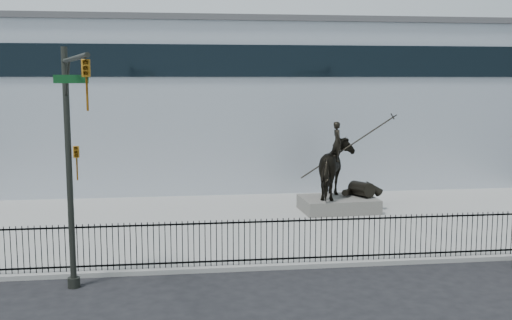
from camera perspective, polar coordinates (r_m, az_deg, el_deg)
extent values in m
plane|color=black|center=(18.78, 4.96, -11.26)|extent=(120.00, 120.00, 0.00)
cube|color=gray|center=(25.37, 1.57, -6.01)|extent=(30.00, 12.00, 0.15)
cube|color=silver|center=(37.57, -1.51, 5.29)|extent=(44.00, 14.00, 9.00)
cube|color=black|center=(19.85, 4.19, -9.29)|extent=(22.00, 0.05, 0.05)
cube|color=black|center=(19.52, 4.23, -5.78)|extent=(22.00, 0.05, 0.05)
cube|color=black|center=(19.68, 4.21, -7.62)|extent=(22.00, 0.03, 1.50)
cube|color=#55514D|center=(27.45, 7.84, -4.19)|extent=(3.44, 2.45, 0.62)
imported|color=black|center=(27.16, 7.90, -0.81)|extent=(2.38, 2.74, 2.65)
imported|color=black|center=(26.98, 7.74, 1.74)|extent=(0.46, 0.68, 1.80)
cylinder|color=black|center=(27.16, 8.67, 1.18)|extent=(4.27, 0.27, 2.70)
cylinder|color=black|center=(18.78, -16.95, -11.09)|extent=(0.36, 0.36, 0.30)
cylinder|color=black|center=(18.00, -17.37, -0.94)|extent=(0.18, 0.18, 7.00)
cylinder|color=black|center=(15.62, -16.99, 9.22)|extent=(1.47, 4.84, 0.12)
imported|color=#B06F13|center=(13.43, -15.83, 6.87)|extent=(0.18, 0.22, 1.10)
imported|color=#B06F13|center=(17.94, -16.71, -0.29)|extent=(0.16, 0.20, 1.00)
cube|color=#0C3F19|center=(16.57, -17.21, 7.38)|extent=(0.90, 0.03, 0.22)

